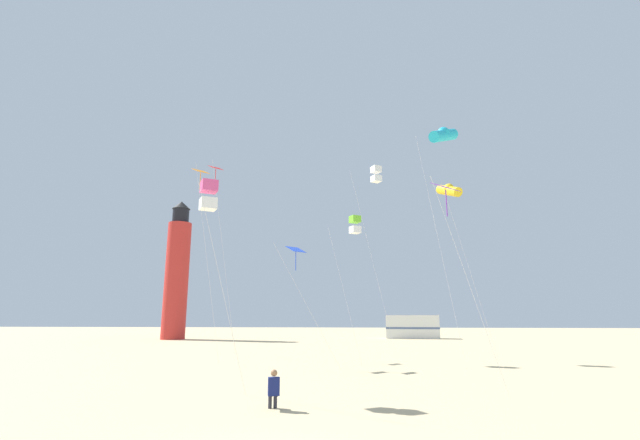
% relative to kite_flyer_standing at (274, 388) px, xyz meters
% --- Properties ---
extents(kite_flyer_standing, '(0.42, 0.55, 1.16)m').
position_rel_kite_flyer_standing_xyz_m(kite_flyer_standing, '(0.00, 0.00, 0.00)').
color(kite_flyer_standing, navy).
rests_on(kite_flyer_standing, ground).
extents(kite_box_lime, '(2.21, 2.21, 9.09)m').
position_rel_kite_flyer_standing_xyz_m(kite_box_lime, '(2.50, 14.42, 7.89)').
color(kite_box_lime, silver).
rests_on(kite_box_lime, ground).
extents(kite_box_white, '(2.77, 2.26, 13.15)m').
position_rel_kite_flyer_standing_xyz_m(kite_box_white, '(4.06, 16.48, 11.93)').
color(kite_box_white, silver).
rests_on(kite_box_white, ground).
extents(kite_tube_cyan, '(2.81, 2.87, 14.28)m').
position_rel_kite_flyer_standing_xyz_m(kite_tube_cyan, '(8.01, 12.13, 12.96)').
color(kite_tube_cyan, silver).
rests_on(kite_tube_cyan, ground).
extents(kite_diamond_scarlet, '(2.56, 2.55, 13.72)m').
position_rel_kite_flyer_standing_xyz_m(kite_diamond_scarlet, '(-7.66, 16.81, 12.18)').
color(kite_diamond_scarlet, silver).
rests_on(kite_diamond_scarlet, ground).
extents(kite_diamond_orange, '(2.29, 2.29, 11.99)m').
position_rel_kite_flyer_standing_xyz_m(kite_diamond_orange, '(-7.20, 12.44, 10.60)').
color(kite_diamond_orange, silver).
rests_on(kite_diamond_orange, ground).
extents(kite_tube_gold, '(3.23, 3.54, 12.39)m').
position_rel_kite_flyer_standing_xyz_m(kite_tube_gold, '(9.38, 17.96, 11.07)').
color(kite_tube_gold, silver).
rests_on(kite_tube_gold, ground).
extents(kite_diamond_violet, '(2.41, 2.17, 7.99)m').
position_rel_kite_flyer_standing_xyz_m(kite_diamond_violet, '(6.19, 3.55, 6.88)').
color(kite_diamond_violet, silver).
rests_on(kite_diamond_violet, ground).
extents(kite_diamond_blue, '(3.38, 3.16, 6.61)m').
position_rel_kite_flyer_standing_xyz_m(kite_diamond_blue, '(-0.81, 10.77, 5.56)').
color(kite_diamond_blue, silver).
rests_on(kite_diamond_blue, ground).
extents(kite_box_rainbow, '(2.08, 2.08, 7.85)m').
position_rel_kite_flyer_standing_xyz_m(kite_box_rainbow, '(-3.08, 2.19, 6.65)').
color(kite_box_rainbow, silver).
rests_on(kite_box_rainbow, ground).
extents(lighthouse_distant, '(2.80, 2.80, 16.80)m').
position_rel_kite_flyer_standing_xyz_m(lighthouse_distant, '(-19.22, 38.62, 7.22)').
color(lighthouse_distant, red).
rests_on(lighthouse_distant, ground).
extents(rv_van_white, '(6.57, 2.74, 2.80)m').
position_rel_kite_flyer_standing_xyz_m(rv_van_white, '(9.29, 43.16, 0.78)').
color(rv_van_white, white).
rests_on(rv_van_white, ground).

